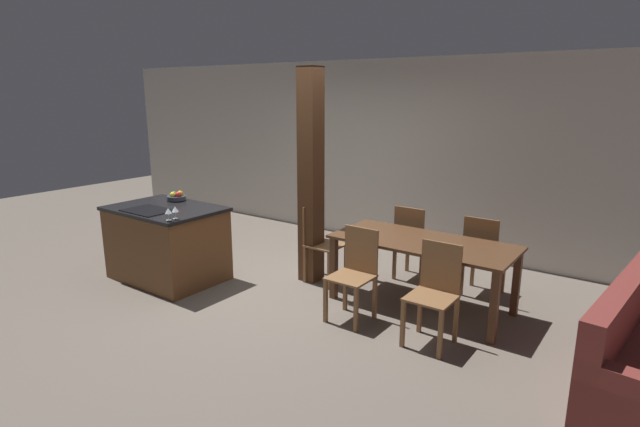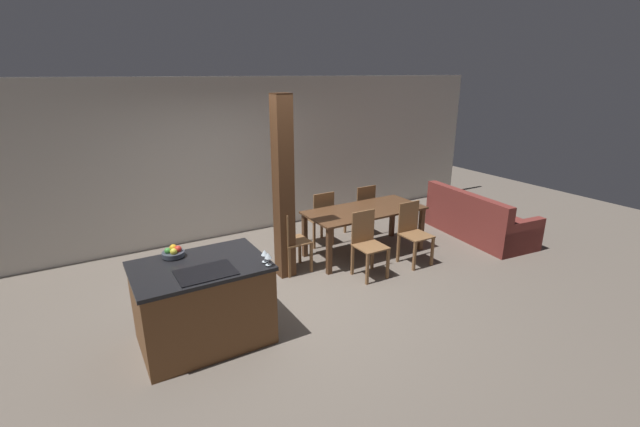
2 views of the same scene
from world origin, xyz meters
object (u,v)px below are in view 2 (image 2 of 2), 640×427
Objects in this scene: dining_chair_near_right at (413,232)px; couch at (478,222)px; dining_table at (365,215)px; dining_chair_near_left at (367,243)px; fruit_bowl at (173,252)px; wine_glass_middle at (265,253)px; kitchen_island at (203,303)px; wine_glass_near at (268,256)px; dining_chair_far_right at (362,209)px; timber_post at (283,190)px; dining_chair_head_end at (290,240)px; dining_chair_far_left at (320,217)px.

dining_chair_near_right is 0.47× the size of couch.
dining_table is 2.03× the size of dining_chair_near_left.
fruit_bowl is 1.73× the size of wine_glass_middle.
wine_glass_near is at bearing -33.42° from kitchen_island.
dining_chair_near_left is 0.85m from dining_chair_near_right.
kitchen_island is at bearing 146.58° from wine_glass_near.
dining_chair_far_right reaches higher than dining_table.
fruit_bowl is 0.12× the size of dining_table.
dining_chair_near_left is (1.85, 0.70, -0.52)m from wine_glass_middle.
dining_chair_far_right is at bearing 21.58° from fruit_bowl.
kitchen_island is at bearing -173.19° from dining_chair_near_right.
dining_table is 2.03× the size of dining_chair_far_right.
fruit_bowl is 1.73× the size of wine_glass_near.
fruit_bowl is 0.09× the size of timber_post.
dining_chair_head_end is at bearing 20.55° from dining_chair_far_right.
dining_chair_far_right is at bearing -69.45° from dining_chair_head_end.
couch is (2.15, -0.43, -0.36)m from dining_table.
timber_post reaches higher than wine_glass_near.
kitchen_island is 1.45× the size of dining_chair_far_right.
wine_glass_middle is (0.78, -0.63, 0.06)m from fruit_bowl.
kitchen_island is 0.68× the size of couch.
wine_glass_middle is 0.07× the size of couch.
dining_chair_near_left is at bearing 56.99° from dining_chair_far_right.
kitchen_island is at bearing -170.86° from dining_chair_near_left.
kitchen_island is at bearing 152.97° from wine_glass_middle.
couch is (5.01, 0.61, -0.18)m from kitchen_island.
dining_chair_near_left is at bearing 9.14° from kitchen_island.
dining_table is 1.55m from timber_post.
wine_glass_middle is 1.57m from timber_post.
kitchen_island is 1.87m from dining_chair_head_end.
fruit_bowl is 0.25× the size of dining_chair_near_left.
timber_post reaches higher than fruit_bowl.
dining_chair_near_left is 1.00× the size of dining_chair_near_right.
dining_chair_far_right is at bearing 90.00° from dining_chair_near_right.
wine_glass_near is 2.71m from dining_table.
timber_post is (-3.57, 0.38, 0.98)m from couch.
dining_table is at bearing 123.01° from dining_chair_near_right.
timber_post is at bearing 162.00° from dining_chair_near_right.
couch is at bearing 157.19° from dining_chair_far_left.
dining_chair_near_left is at bearing -123.01° from dining_table.
wine_glass_middle is 0.07× the size of dining_table.
wine_glass_middle is at bearing -27.03° from kitchen_island.
wine_glass_near is 3.45m from dining_chair_far_right.
fruit_bowl reaches higher than dining_chair_far_right.
dining_chair_head_end is at bearing 54.65° from wine_glass_middle.
couch is 0.78× the size of timber_post.
wine_glass_middle reaches higher than fruit_bowl.
timber_post is at bearing 22.31° from fruit_bowl.
dining_chair_head_end is at bearing 159.45° from dining_chair_near_right.
wine_glass_near is 0.15× the size of dining_chair_far_right.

